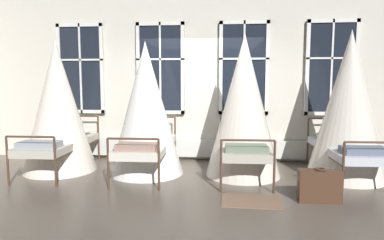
{
  "coord_description": "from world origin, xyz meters",
  "views": [
    {
      "loc": [
        0.49,
        -5.91,
        1.62
      ],
      "look_at": [
        -0.09,
        0.0,
        0.96
      ],
      "focal_mm": 31.97,
      "sensor_mm": 36.0,
      "label": 1
    }
  ],
  "objects_px": {
    "cot_third": "(244,108)",
    "cot_first": "(58,109)",
    "cot_second": "(146,111)",
    "suitcase_dark": "(319,186)",
    "cot_fourth": "(348,108)"
  },
  "relations": [
    {
      "from": "cot_third",
      "to": "cot_fourth",
      "type": "distance_m",
      "value": 1.73
    },
    {
      "from": "cot_first",
      "to": "cot_second",
      "type": "distance_m",
      "value": 1.63
    },
    {
      "from": "cot_first",
      "to": "cot_third",
      "type": "bearing_deg",
      "value": -90.79
    },
    {
      "from": "cot_first",
      "to": "cot_fourth",
      "type": "distance_m",
      "value": 5.06
    },
    {
      "from": "cot_first",
      "to": "cot_fourth",
      "type": "relative_size",
      "value": 0.95
    },
    {
      "from": "cot_first",
      "to": "suitcase_dark",
      "type": "bearing_deg",
      "value": -107.27
    },
    {
      "from": "cot_third",
      "to": "cot_first",
      "type": "bearing_deg",
      "value": 89.12
    },
    {
      "from": "cot_first",
      "to": "cot_fourth",
      "type": "bearing_deg",
      "value": -90.92
    },
    {
      "from": "cot_first",
      "to": "suitcase_dark",
      "type": "relative_size",
      "value": 4.2
    },
    {
      "from": "cot_first",
      "to": "suitcase_dark",
      "type": "height_order",
      "value": "cot_first"
    },
    {
      "from": "cot_second",
      "to": "suitcase_dark",
      "type": "relative_size",
      "value": 4.14
    },
    {
      "from": "cot_first",
      "to": "suitcase_dark",
      "type": "distance_m",
      "value": 4.57
    },
    {
      "from": "cot_second",
      "to": "cot_third",
      "type": "relative_size",
      "value": 0.95
    },
    {
      "from": "cot_first",
      "to": "cot_second",
      "type": "xyz_separation_m",
      "value": [
        1.63,
        -0.03,
        -0.02
      ]
    },
    {
      "from": "cot_fourth",
      "to": "cot_third",
      "type": "bearing_deg",
      "value": 88.33
    }
  ]
}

